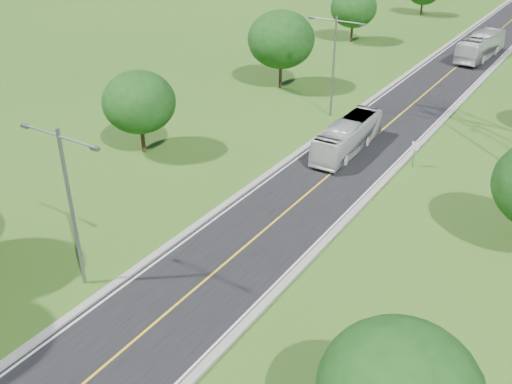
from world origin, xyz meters
TOP-DOWN VIEW (x-y plane):
  - ground at (0.00, 60.00)m, footprint 260.00×260.00m
  - road at (0.00, 66.00)m, footprint 8.00×150.00m
  - curb_left at (-4.25, 66.00)m, footprint 0.50×150.00m
  - curb_right at (4.25, 66.00)m, footprint 0.50×150.00m
  - speed_limit_sign at (5.20, 37.98)m, footprint 0.55×0.09m
  - streetlight_near_left at (-6.00, 12.00)m, footprint 5.90×0.25m
  - streetlight_mid_left at (-6.00, 45.00)m, footprint 5.90×0.25m
  - tree_lb at (-16.00, 28.00)m, footprint 6.30×6.30m
  - tree_lc at (-15.00, 50.00)m, footprint 7.56×7.56m
  - tree_ld at (-17.00, 74.00)m, footprint 6.72×6.72m
  - bus_outbound at (1.36, 74.93)m, footprint 3.73×12.27m
  - bus_inbound at (-0.80, 37.83)m, footprint 2.59×10.38m

SIDE VIEW (x-z plane):
  - ground at x=0.00m, z-range 0.00..0.00m
  - road at x=0.00m, z-range 0.00..0.06m
  - curb_left at x=-4.25m, z-range 0.00..0.22m
  - curb_right at x=4.25m, z-range 0.00..0.22m
  - bus_inbound at x=-0.80m, z-range 0.06..2.94m
  - speed_limit_sign at x=5.20m, z-range 0.40..2.80m
  - bus_outbound at x=1.36m, z-range 0.06..3.43m
  - tree_lb at x=-16.00m, z-range 0.98..8.31m
  - tree_ld at x=-17.00m, z-range 1.05..8.86m
  - tree_lc at x=-15.00m, z-range 1.18..9.97m
  - streetlight_near_left at x=-6.00m, z-range 0.94..10.94m
  - streetlight_mid_left at x=-6.00m, z-range 0.94..10.94m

